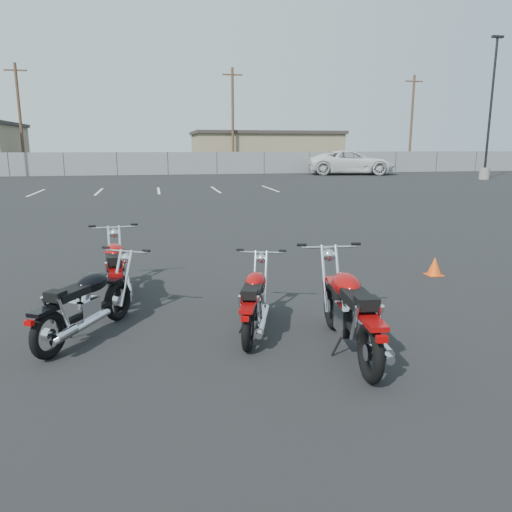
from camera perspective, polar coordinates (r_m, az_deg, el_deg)
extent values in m
plane|color=black|center=(7.17, -0.60, -6.17)|extent=(120.00, 120.00, 0.00)
torus|color=black|center=(8.57, -15.70, -1.50)|extent=(0.15, 0.59, 0.58)
cylinder|color=silver|center=(8.57, -15.70, -1.50)|extent=(0.11, 0.16, 0.16)
torus|color=black|center=(7.20, -15.61, -4.12)|extent=(0.15, 0.59, 0.58)
cylinder|color=silver|center=(7.20, -15.61, -4.12)|extent=(0.11, 0.16, 0.16)
cube|color=black|center=(7.87, -15.67, -2.42)|extent=(0.17, 1.03, 0.06)
cube|color=silver|center=(7.81, -15.70, -2.10)|extent=(0.30, 0.39, 0.29)
cylinder|color=silver|center=(7.77, -15.77, -0.85)|extent=(0.21, 0.26, 0.26)
ellipsoid|color=#940909|center=(7.96, -15.84, 0.46)|extent=(0.34, 0.58, 0.25)
cube|color=black|center=(7.51, -15.81, -0.40)|extent=(0.29, 0.55, 0.10)
cube|color=black|center=(7.26, -15.82, -0.51)|extent=(0.23, 0.19, 0.12)
cube|color=#940909|center=(7.10, -15.75, -1.80)|extent=(0.20, 0.42, 0.05)
cube|color=#940909|center=(8.50, -15.82, 0.50)|extent=(0.15, 0.34, 0.04)
cylinder|color=silver|center=(7.28, -14.81, -1.91)|extent=(0.06, 0.18, 0.38)
cylinder|color=silver|center=(7.28, -16.65, -2.02)|extent=(0.06, 0.18, 0.38)
cylinder|color=silver|center=(7.61, -14.46, -3.33)|extent=(0.16, 1.08, 0.12)
cylinder|color=silver|center=(7.30, -14.39, -3.83)|extent=(0.14, 0.35, 0.13)
cylinder|color=silver|center=(8.61, -15.24, 0.72)|extent=(0.07, 0.39, 0.77)
cylinder|color=silver|center=(8.61, -16.41, 0.66)|extent=(0.07, 0.39, 0.77)
sphere|color=silver|center=(8.72, -15.93, 2.52)|extent=(0.17, 0.17, 0.16)
cylinder|color=silver|center=(8.72, -15.97, 3.17)|extent=(0.68, 0.08, 0.03)
cylinder|color=black|center=(8.70, -13.74, 3.53)|extent=(0.12, 0.04, 0.04)
cylinder|color=black|center=(8.71, -18.22, 3.26)|extent=(0.12, 0.04, 0.04)
cylinder|color=black|center=(7.83, -16.59, -3.97)|extent=(0.15, 0.03, 0.29)
cube|color=#990505|center=(6.88, -15.70, -2.81)|extent=(0.10, 0.07, 0.06)
torus|color=black|center=(6.94, -15.52, -4.92)|extent=(0.36, 0.52, 0.54)
cylinder|color=silver|center=(6.94, -15.52, -4.92)|extent=(0.15, 0.17, 0.14)
torus|color=black|center=(5.97, -22.63, -8.33)|extent=(0.36, 0.52, 0.54)
cylinder|color=silver|center=(5.97, -22.63, -8.33)|extent=(0.15, 0.17, 0.14)
cube|color=black|center=(6.43, -18.82, -6.20)|extent=(0.56, 0.87, 0.05)
cube|color=silver|center=(6.38, -19.10, -5.85)|extent=(0.39, 0.43, 0.27)
cylinder|color=silver|center=(6.33, -19.20, -4.45)|extent=(0.27, 0.29, 0.24)
ellipsoid|color=black|center=(6.45, -18.16, -2.88)|extent=(0.50, 0.59, 0.23)
cube|color=black|center=(6.13, -20.56, -4.03)|extent=(0.46, 0.55, 0.09)
cube|color=black|center=(5.96, -21.96, -4.26)|extent=(0.25, 0.24, 0.11)
cube|color=black|center=(5.86, -22.98, -5.77)|extent=(0.33, 0.41, 0.05)
cube|color=black|center=(6.86, -15.66, -2.64)|extent=(0.26, 0.33, 0.04)
cylinder|color=silver|center=(5.92, -21.16, -6.03)|extent=(0.12, 0.17, 0.36)
cylinder|color=silver|center=(6.06, -22.75, -5.75)|extent=(0.12, 0.17, 0.36)
cylinder|color=silver|center=(6.16, -19.23, -7.59)|extent=(0.58, 0.90, 0.12)
cylinder|color=silver|center=(5.94, -20.96, -8.27)|extent=(0.26, 0.33, 0.12)
cylinder|color=silver|center=(6.90, -14.59, -2.45)|extent=(0.22, 0.33, 0.71)
cylinder|color=silver|center=(6.99, -15.71, -2.33)|extent=(0.22, 0.33, 0.71)
sphere|color=silver|center=(7.01, -14.61, -0.24)|extent=(0.20, 0.20, 0.14)
cylinder|color=silver|center=(7.01, -14.57, 0.51)|extent=(0.56, 0.34, 0.03)
cylinder|color=black|center=(6.82, -12.44, 0.61)|extent=(0.11, 0.08, 0.03)
cylinder|color=black|center=(7.16, -16.79, 0.93)|extent=(0.11, 0.08, 0.03)
cylinder|color=black|center=(6.49, -20.09, -7.72)|extent=(0.13, 0.09, 0.27)
cube|color=#990505|center=(5.72, -24.50, -6.98)|extent=(0.11, 0.09, 0.05)
torus|color=black|center=(6.44, 8.75, -5.61)|extent=(0.18, 0.62, 0.61)
cylinder|color=silver|center=(6.44, 8.75, -5.61)|extent=(0.12, 0.17, 0.16)
torus|color=black|center=(5.11, 12.94, -10.71)|extent=(0.18, 0.62, 0.61)
cylinder|color=silver|center=(5.11, 12.94, -10.71)|extent=(0.12, 0.17, 0.16)
cube|color=black|center=(5.75, 10.61, -7.49)|extent=(0.21, 1.08, 0.06)
cube|color=silver|center=(5.69, 10.77, -7.08)|extent=(0.33, 0.42, 0.31)
cylinder|color=silver|center=(5.63, 10.85, -5.31)|extent=(0.23, 0.28, 0.27)
ellipsoid|color=#940909|center=(5.81, 10.25, -3.26)|extent=(0.37, 0.62, 0.26)
cube|color=black|center=(5.36, 11.68, -4.88)|extent=(0.32, 0.59, 0.10)
cube|color=black|center=(5.12, 12.55, -5.28)|extent=(0.24, 0.21, 0.12)
cube|color=#940909|center=(4.98, 13.19, -7.38)|extent=(0.23, 0.45, 0.05)
cube|color=#940909|center=(6.35, 8.85, -2.84)|extent=(0.17, 0.36, 0.04)
cylinder|color=silver|center=(5.19, 13.83, -7.34)|extent=(0.07, 0.19, 0.40)
cylinder|color=silver|center=(5.12, 11.21, -7.51)|extent=(0.07, 0.19, 0.40)
cylinder|color=silver|center=(5.55, 13.12, -9.04)|extent=(0.21, 1.13, 0.13)
cylinder|color=silver|center=(5.26, 14.28, -10.11)|extent=(0.16, 0.37, 0.14)
cylinder|color=silver|center=(6.49, 9.37, -2.49)|extent=(0.09, 0.41, 0.81)
cylinder|color=silver|center=(6.44, 7.78, -2.54)|extent=(0.09, 0.41, 0.81)
sphere|color=silver|center=(6.56, 8.30, 0.10)|extent=(0.18, 0.18, 0.16)
cylinder|color=silver|center=(6.56, 8.29, 1.02)|extent=(0.72, 0.10, 0.03)
cylinder|color=black|center=(6.62, 11.36, 1.38)|extent=(0.13, 0.05, 0.04)
cylinder|color=black|center=(6.45, 5.25, 1.28)|extent=(0.13, 0.05, 0.04)
cylinder|color=black|center=(5.69, 9.41, -9.76)|extent=(0.16, 0.04, 0.31)
cube|color=#990505|center=(4.77, 14.19, -9.19)|extent=(0.11, 0.07, 0.06)
torus|color=black|center=(6.88, 0.39, -4.75)|extent=(0.25, 0.52, 0.51)
cylinder|color=silver|center=(6.88, 0.39, -4.75)|extent=(0.12, 0.16, 0.14)
torus|color=black|center=(5.71, -0.93, -8.40)|extent=(0.25, 0.52, 0.51)
cylinder|color=silver|center=(5.71, -0.93, -8.40)|extent=(0.12, 0.16, 0.14)
cube|color=black|center=(6.28, -0.21, -6.12)|extent=(0.36, 0.88, 0.05)
cube|color=silver|center=(6.22, -0.26, -5.79)|extent=(0.33, 0.38, 0.26)
cylinder|color=silver|center=(6.18, -0.26, -4.44)|extent=(0.23, 0.26, 0.23)
ellipsoid|color=#940909|center=(6.33, -0.05, -2.89)|extent=(0.40, 0.55, 0.22)
cube|color=black|center=(5.94, -0.50, -4.09)|extent=(0.36, 0.51, 0.09)
cube|color=black|center=(5.73, -0.76, -4.37)|extent=(0.23, 0.20, 0.10)
cube|color=#940909|center=(5.61, -0.97, -5.90)|extent=(0.26, 0.39, 0.04)
cube|color=#940909|center=(6.80, 0.39, -2.59)|extent=(0.20, 0.31, 0.03)
cylinder|color=silver|center=(5.75, 0.24, -6.01)|extent=(0.09, 0.16, 0.34)
cylinder|color=silver|center=(5.77, -1.79, -5.93)|extent=(0.09, 0.16, 0.34)
cylinder|color=silver|center=(6.04, 0.80, -7.39)|extent=(0.36, 0.92, 0.11)
cylinder|color=silver|center=(5.78, 0.53, -8.14)|extent=(0.19, 0.32, 0.11)
cylinder|color=silver|center=(6.89, 1.11, -2.35)|extent=(0.14, 0.34, 0.67)
cylinder|color=silver|center=(6.91, -0.16, -2.32)|extent=(0.14, 0.34, 0.67)
sphere|color=silver|center=(6.98, 0.60, -0.29)|extent=(0.17, 0.17, 0.14)
cylinder|color=silver|center=(6.97, 0.61, 0.42)|extent=(0.58, 0.21, 0.03)
cylinder|color=black|center=(6.93, 3.06, 0.61)|extent=(0.11, 0.06, 0.03)
cylinder|color=black|center=(6.99, -1.84, 0.73)|extent=(0.11, 0.06, 0.03)
cylinder|color=black|center=(6.27, -1.40, -7.73)|extent=(0.13, 0.06, 0.26)
cube|color=#990505|center=(5.42, -1.27, -7.19)|extent=(0.10, 0.08, 0.05)
cone|color=#FD4F0D|center=(9.58, 19.73, -1.06)|extent=(0.26, 0.26, 0.32)
cube|color=#FD4F0D|center=(9.62, 19.66, -2.02)|extent=(0.28, 0.28, 0.01)
cylinder|color=gray|center=(38.66, 24.64, 8.56)|extent=(0.70, 0.70, 0.80)
cylinder|color=black|center=(38.71, 25.28, 15.38)|extent=(0.16, 0.16, 8.44)
cube|color=black|center=(39.24, 25.90, 21.62)|extent=(0.80, 0.25, 0.15)
cube|color=slate|center=(41.71, -10.04, 10.38)|extent=(80.00, 0.04, 1.80)
cylinder|color=black|center=(43.04, -26.43, 9.35)|extent=(0.06, 0.06, 1.80)
cylinder|color=black|center=(42.23, -21.11, 9.77)|extent=(0.06, 0.06, 1.80)
cylinder|color=black|center=(41.78, -15.61, 10.12)|extent=(0.06, 0.06, 1.80)
cylinder|color=black|center=(41.71, -10.04, 10.38)|extent=(0.06, 0.06, 1.80)
cylinder|color=black|center=(42.03, -4.49, 10.55)|extent=(0.06, 0.06, 1.80)
cylinder|color=black|center=(42.72, 0.93, 10.61)|extent=(0.06, 0.06, 1.80)
cylinder|color=black|center=(43.76, 6.14, 10.59)|extent=(0.06, 0.06, 1.80)
cylinder|color=black|center=(45.14, 11.07, 10.49)|extent=(0.06, 0.06, 1.80)
cylinder|color=black|center=(46.82, 15.67, 10.33)|extent=(0.06, 0.06, 1.80)
cylinder|color=black|center=(48.77, 19.92, 10.12)|extent=(0.06, 0.06, 1.80)
cylinder|color=black|center=(50.96, 23.82, 9.88)|extent=(0.06, 0.06, 1.80)
cube|color=#8C7D5A|center=(51.92, 0.93, 11.83)|extent=(14.00, 9.00, 3.40)
cube|color=#37302E|center=(51.93, 0.94, 13.87)|extent=(14.40, 9.40, 0.30)
cylinder|color=#463020|center=(47.93, -25.35, 13.96)|extent=(0.24, 0.24, 9.00)
cube|color=#463020|center=(48.27, -25.80, 18.57)|extent=(1.80, 0.12, 0.12)
cylinder|color=#463020|center=(46.30, -2.67, 15.20)|extent=(0.24, 0.24, 9.00)
cube|color=#463020|center=(46.65, -2.72, 19.99)|extent=(1.80, 0.12, 0.12)
cylinder|color=#463020|center=(53.13, 17.34, 14.32)|extent=(0.24, 0.24, 9.00)
cube|color=#463020|center=(53.43, 17.63, 18.49)|extent=(1.80, 0.12, 0.12)
cube|color=silver|center=(27.37, -23.81, 6.63)|extent=(0.12, 4.00, 0.01)
cube|color=silver|center=(26.90, -17.51, 7.03)|extent=(0.12, 4.00, 0.01)
cube|color=silver|center=(26.77, -11.07, 7.35)|extent=(0.12, 4.00, 0.01)
cube|color=silver|center=(26.97, -4.63, 7.57)|extent=(0.12, 4.00, 0.01)
cube|color=silver|center=(27.50, 1.64, 7.70)|extent=(0.12, 4.00, 0.01)
imported|color=white|center=(41.93, 10.84, 11.23)|extent=(4.82, 8.55, 3.06)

